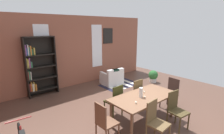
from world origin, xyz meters
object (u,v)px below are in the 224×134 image
object	(u,v)px
vase_on_table	(141,92)
dining_chair_far_left	(115,100)
potted_plant_by_shelf	(153,76)
dining_table	(144,99)
armchair_white	(112,78)
dining_chair_head_left	(105,122)
dining_chair_far_right	(135,93)
dining_chair_head_right	(171,92)
bookshelf_tall	(38,66)
dining_chair_near_left	(156,121)
dining_chair_near_right	(176,109)

from	to	relation	value
vase_on_table	dining_chair_far_left	size ratio (longest dim) A/B	0.27
vase_on_table	potted_plant_by_shelf	xyz separation A→B (m)	(3.07, 1.87, -0.58)
dining_table	armchair_white	bearing A→B (deg)	65.66
potted_plant_by_shelf	dining_chair_head_left	bearing A→B (deg)	-156.15
dining_chair_far_right	vase_on_table	bearing A→B (deg)	-128.86
dining_chair_head_right	bookshelf_tall	size ratio (longest dim) A/B	0.44
dining_chair_near_left	armchair_white	bearing A→B (deg)	64.17
armchair_white	potted_plant_by_shelf	distance (m)	1.92
dining_chair_far_right	dining_table	bearing A→B (deg)	-121.29
dining_table	dining_chair_near_left	size ratio (longest dim) A/B	1.95
dining_chair_far_left	dining_chair_near_left	world-z (taller)	same
dining_table	armchair_white	distance (m)	3.18
dining_chair_far_left	dining_chair_near_left	xyz separation A→B (m)	(-0.01, -1.37, 0.00)
dining_chair_head_left	bookshelf_tall	size ratio (longest dim) A/B	0.44
dining_chair_far_left	dining_chair_near_left	distance (m)	1.37
dining_chair_near_left	potted_plant_by_shelf	world-z (taller)	dining_chair_near_left
dining_chair_far_right	armchair_white	size ratio (longest dim) A/B	1.07
dining_table	vase_on_table	size ratio (longest dim) A/B	7.26
bookshelf_tall	vase_on_table	bearing A→B (deg)	-69.24
vase_on_table	dining_chair_far_right	size ratio (longest dim) A/B	0.27
dining_table	vase_on_table	bearing A→B (deg)	-180.00
dining_table	potted_plant_by_shelf	xyz separation A→B (m)	(2.94, 1.87, -0.37)
dining_table	dining_chair_far_right	distance (m)	0.82
dining_chair_head_left	dining_chair_far_left	size ratio (longest dim) A/B	1.00
dining_chair_near_right	dining_chair_head_left	bearing A→B (deg)	158.36
dining_chair_head_right	dining_chair_far_right	world-z (taller)	same
dining_chair_near_right	armchair_white	distance (m)	3.67
dining_chair_near_left	potted_plant_by_shelf	distance (m)	4.23
dining_table	bookshelf_tall	distance (m)	4.00
dining_chair_head_right	dining_chair_head_left	bearing A→B (deg)	179.90
dining_chair_head_right	dining_chair_head_left	size ratio (longest dim) A/B	1.00
dining_chair_far_right	armchair_white	distance (m)	2.37
vase_on_table	dining_table	bearing A→B (deg)	0.00
dining_chair_far_left	potted_plant_by_shelf	xyz separation A→B (m)	(3.35, 1.19, -0.21)
vase_on_table	dining_chair_far_right	bearing A→B (deg)	51.14
dining_chair_near_right	potted_plant_by_shelf	size ratio (longest dim) A/B	1.69
dining_chair_far_right	dining_chair_far_left	size ratio (longest dim) A/B	1.00
dining_chair_far_right	dining_chair_near_right	bearing A→B (deg)	-89.68
vase_on_table	dining_chair_head_right	size ratio (longest dim) A/B	0.27
vase_on_table	dining_chair_head_left	distance (m)	1.22
dining_chair_head_right	dining_chair_far_left	xyz separation A→B (m)	(-1.71, 0.69, 0.00)
dining_chair_head_right	dining_chair_far_right	bearing A→B (deg)	141.98
dining_chair_head_left	dining_chair_near_left	world-z (taller)	same
dining_chair_far_right	armchair_white	world-z (taller)	dining_chair_far_right
dining_chair_head_left	dining_chair_far_right	size ratio (longest dim) A/B	1.00
dining_table	dining_chair_head_left	bearing A→B (deg)	-179.95
vase_on_table	dining_chair_near_left	xyz separation A→B (m)	(-0.29, -0.68, -0.37)
dining_table	dining_chair_head_right	size ratio (longest dim) A/B	1.95
vase_on_table	dining_chair_far_right	world-z (taller)	vase_on_table
dining_table	dining_chair_near_left	bearing A→B (deg)	-121.68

